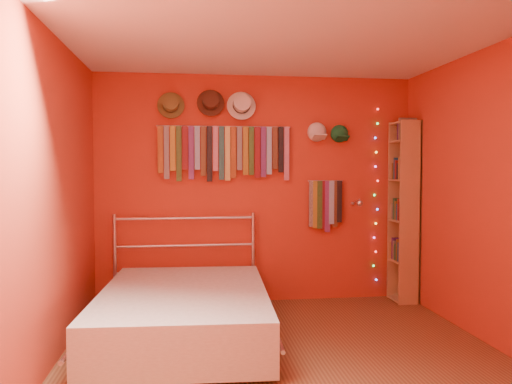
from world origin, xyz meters
name	(u,v)px	position (x,y,z in m)	size (l,w,h in m)	color
ground	(287,360)	(0.00, 0.00, 0.00)	(3.50, 3.50, 0.00)	brown
back_wall	(257,189)	(0.00, 1.75, 1.25)	(3.50, 0.02, 2.50)	#A6351A
right_wall	(500,197)	(1.75, 0.00, 1.25)	(0.02, 3.50, 2.50)	#A6351A
left_wall	(47,200)	(-1.75, 0.00, 1.25)	(0.02, 3.50, 2.50)	#A6351A
ceiling	(288,32)	(0.00, 0.00, 2.50)	(3.50, 3.50, 0.02)	white
tie_rack	(225,150)	(-0.36, 1.68, 1.68)	(1.45, 0.03, 0.60)	silver
small_tie_rack	(325,203)	(0.76, 1.69, 1.09)	(0.40, 0.03, 0.58)	silver
fedora_olive	(171,104)	(-0.93, 1.65, 2.16)	(0.29, 0.16, 0.28)	brown
fedora_brown	(211,102)	(-0.51, 1.65, 2.19)	(0.29, 0.16, 0.29)	#432418
fedora_white	(242,104)	(-0.18, 1.65, 2.17)	(0.31, 0.17, 0.31)	silver
cap_white	(317,132)	(0.67, 1.70, 1.88)	(0.20, 0.25, 0.20)	silver
cap_green	(339,134)	(0.92, 1.70, 1.87)	(0.19, 0.24, 0.19)	#166732
fairy_lights	(376,195)	(1.36, 1.71, 1.18)	(0.06, 0.02, 1.97)	#FF3333
reading_lamp	(359,203)	(1.10, 1.53, 1.10)	(0.07, 0.29, 0.09)	silver
bookshelf	(407,210)	(1.66, 1.53, 1.02)	(0.25, 0.34, 2.00)	#AB7A4D
bed	(184,312)	(-0.79, 0.61, 0.23)	(1.61, 2.10, 1.00)	silver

